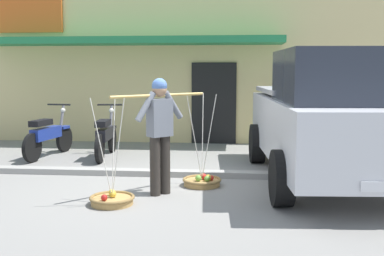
{
  "coord_description": "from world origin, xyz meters",
  "views": [
    {
      "loc": [
        1.14,
        -6.93,
        1.8
      ],
      "look_at": [
        0.44,
        0.6,
        0.85
      ],
      "focal_mm": 42.74,
      "sensor_mm": 36.0,
      "label": 1
    }
  ],
  "objects_px": {
    "fruit_vendor": "(160,128)",
    "motorcycle_second_in_row": "(106,136)",
    "fruit_basket_right_side": "(112,199)",
    "parked_truck": "(329,119)",
    "fruit_basket_left_side": "(202,181)",
    "motorcycle_nearest_shop": "(48,136)"
  },
  "relations": [
    {
      "from": "parked_truck",
      "to": "fruit_basket_right_side",
      "type": "bearing_deg",
      "value": -154.04
    },
    {
      "from": "fruit_vendor",
      "to": "fruit_basket_right_side",
      "type": "bearing_deg",
      "value": -135.31
    },
    {
      "from": "fruit_vendor",
      "to": "fruit_basket_right_side",
      "type": "xyz_separation_m",
      "value": [
        -0.57,
        -0.56,
        -0.9
      ]
    },
    {
      "from": "motorcycle_second_in_row",
      "to": "parked_truck",
      "type": "height_order",
      "value": "parked_truck"
    },
    {
      "from": "motorcycle_nearest_shop",
      "to": "motorcycle_second_in_row",
      "type": "relative_size",
      "value": 0.99
    },
    {
      "from": "fruit_vendor",
      "to": "motorcycle_nearest_shop",
      "type": "xyz_separation_m",
      "value": [
        -2.81,
        2.67,
        -0.52
      ]
    },
    {
      "from": "fruit_basket_left_side",
      "to": "motorcycle_nearest_shop",
      "type": "height_order",
      "value": "fruit_basket_left_side"
    },
    {
      "from": "fruit_basket_right_side",
      "to": "motorcycle_second_in_row",
      "type": "height_order",
      "value": "fruit_basket_right_side"
    },
    {
      "from": "fruit_vendor",
      "to": "motorcycle_nearest_shop",
      "type": "distance_m",
      "value": 3.91
    },
    {
      "from": "motorcycle_nearest_shop",
      "to": "parked_truck",
      "type": "distance_m",
      "value": 5.67
    },
    {
      "from": "fruit_basket_right_side",
      "to": "motorcycle_second_in_row",
      "type": "distance_m",
      "value": 3.46
    },
    {
      "from": "fruit_basket_left_side",
      "to": "parked_truck",
      "type": "xyz_separation_m",
      "value": [
        2.0,
        0.4,
        0.95
      ]
    },
    {
      "from": "parked_truck",
      "to": "fruit_vendor",
      "type": "bearing_deg",
      "value": -159.43
    },
    {
      "from": "fruit_vendor",
      "to": "fruit_basket_left_side",
      "type": "bearing_deg",
      "value": 44.47
    },
    {
      "from": "fruit_basket_right_side",
      "to": "parked_truck",
      "type": "relative_size",
      "value": 0.3
    },
    {
      "from": "fruit_vendor",
      "to": "motorcycle_second_in_row",
      "type": "relative_size",
      "value": 0.93
    },
    {
      "from": "fruit_basket_right_side",
      "to": "motorcycle_nearest_shop",
      "type": "xyz_separation_m",
      "value": [
        -2.24,
        3.23,
        0.38
      ]
    },
    {
      "from": "fruit_vendor",
      "to": "motorcycle_nearest_shop",
      "type": "height_order",
      "value": "fruit_vendor"
    },
    {
      "from": "fruit_vendor",
      "to": "motorcycle_second_in_row",
      "type": "height_order",
      "value": "fruit_vendor"
    },
    {
      "from": "parked_truck",
      "to": "motorcycle_nearest_shop",
      "type": "bearing_deg",
      "value": 162.46
    },
    {
      "from": "fruit_vendor",
      "to": "parked_truck",
      "type": "distance_m",
      "value": 2.75
    },
    {
      "from": "fruit_vendor",
      "to": "parked_truck",
      "type": "height_order",
      "value": "parked_truck"
    }
  ]
}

